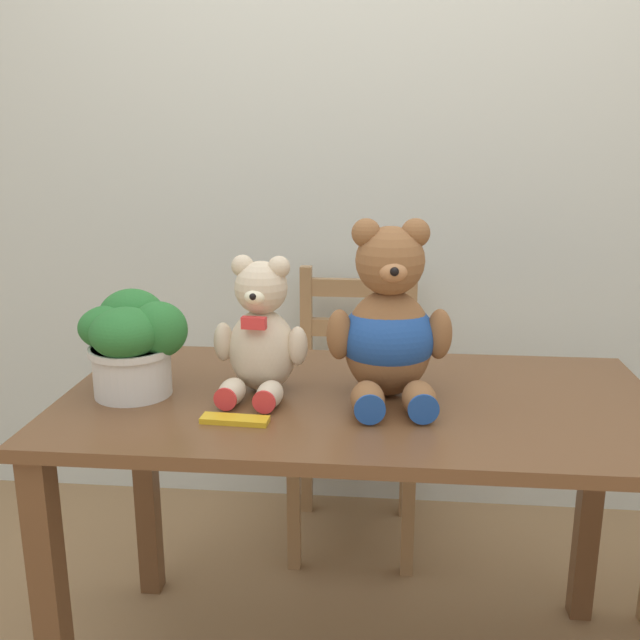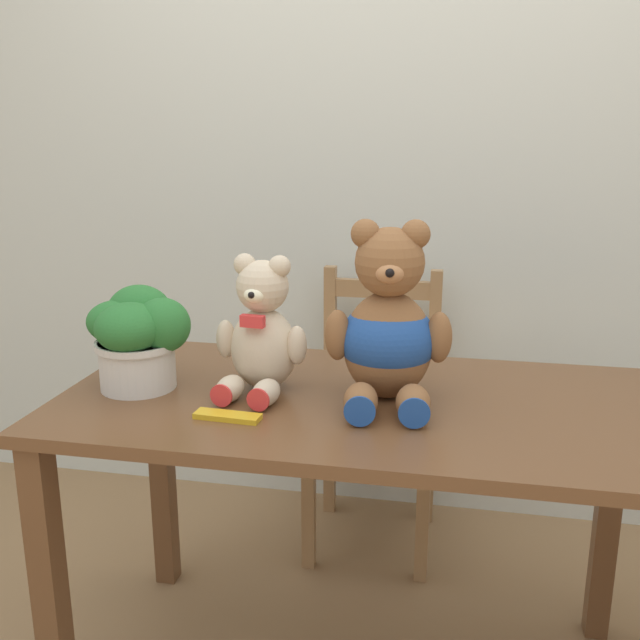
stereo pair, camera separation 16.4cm
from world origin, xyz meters
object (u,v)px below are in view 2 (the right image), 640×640
Objects in this scene: wooden_chair_behind at (375,413)px; teddy_bear_left at (262,333)px; teddy_bear_right at (388,330)px; potted_plant at (137,333)px; chocolate_bar at (228,416)px.

wooden_chair_behind is 2.85× the size of teddy_bear_left.
teddy_bear_right reaches higher than potted_plant.
teddy_bear_left is at bearing 7.29° from potted_plant.
potted_plant is 1.78× the size of chocolate_bar.
potted_plant is at bearing 13.06° from teddy_bear_left.
teddy_bear_left reaches higher than potted_plant.
teddy_bear_right is 1.60× the size of potted_plant.
chocolate_bar is (-0.32, -0.19, -0.16)m from teddy_bear_right.
teddy_bear_left is at bearing 82.61° from chocolate_bar.
potted_plant is (-0.59, -0.04, -0.03)m from teddy_bear_right.
teddy_bear_left is 0.30m from teddy_bear_right.
chocolate_bar is at bearing -29.28° from potted_plant.
teddy_bear_left is at bearing 74.28° from wooden_chair_behind.
chocolate_bar is at bearing 76.05° from wooden_chair_behind.
teddy_bear_left is 1.26× the size of potted_plant.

